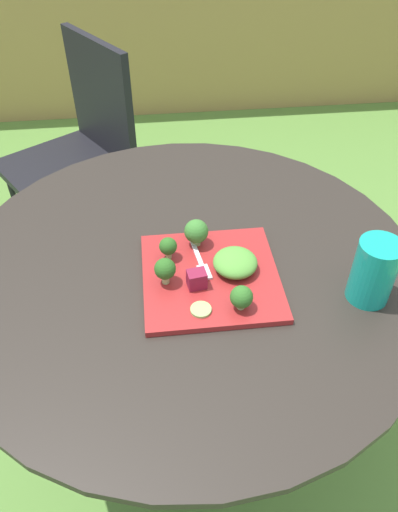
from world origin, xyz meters
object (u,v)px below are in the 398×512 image
at_px(salad_plate, 211,277).
at_px(fork, 200,260).
at_px(patio_chair, 82,141).
at_px(drinking_glass, 373,274).

bearing_deg(salad_plate, fork, 113.17).
bearing_deg(salad_plate, patio_chair, 109.47).
xyz_separation_m(patio_chair, drinking_glass, (0.69, -1.15, 0.30)).
bearing_deg(fork, drinking_glass, -21.20).
xyz_separation_m(salad_plate, drinking_glass, (0.31, -0.08, 0.06)).
bearing_deg(drinking_glass, salad_plate, 164.85).
xyz_separation_m(patio_chair, fork, (0.36, -1.02, 0.25)).
distance_m(patio_chair, drinking_glass, 1.37).
height_order(patio_chair, salad_plate, patio_chair).
bearing_deg(drinking_glass, fork, 158.80).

